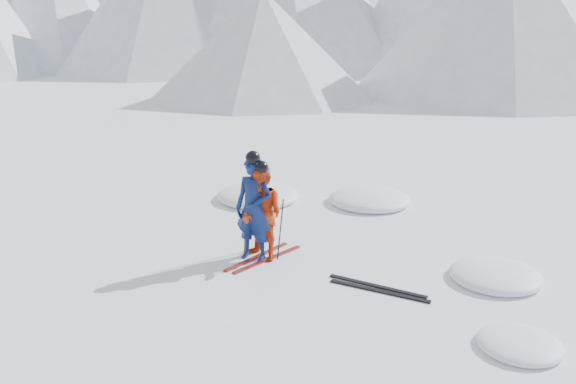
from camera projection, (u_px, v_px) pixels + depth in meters
The scene contains 12 objects.
ground at pixel (365, 276), 10.44m from camera, with size 160.00×160.00×0.00m, color white.
skier_blue at pixel (254, 209), 10.93m from camera, with size 0.70×0.46×1.92m, color #0C1B4D.
skier_red at pixel (262, 214), 10.94m from camera, with size 0.85×0.66×1.74m, color red.
pole_blue_left at pixel (245, 220), 11.29m from camera, with size 0.02×0.02×1.28m, color black.
pole_blue_right at pixel (273, 224), 11.10m from camera, with size 0.02×0.02×1.28m, color black.
pole_red_left at pixel (256, 222), 11.38m from camera, with size 0.02×0.02×1.16m, color black.
pole_red_right at pixel (280, 229), 11.00m from camera, with size 0.02×0.02×1.16m, color black.
ski_worn_left at pixel (257, 257), 11.24m from camera, with size 0.09×1.70×0.03m, color black.
ski_worn_right at pixel (268, 259), 11.12m from camera, with size 0.09×1.70×0.03m, color black.
ski_loose_a at pixel (377, 286), 10.03m from camera, with size 0.09×1.70×0.03m, color black.
ski_loose_b at pixel (379, 291), 9.85m from camera, with size 0.09×1.70×0.03m, color black.
snow_lumps at pixel (346, 219), 13.37m from camera, with size 8.39×6.49×0.44m.
Camera 1 is at (3.87, -8.89, 4.34)m, focal length 38.00 mm.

